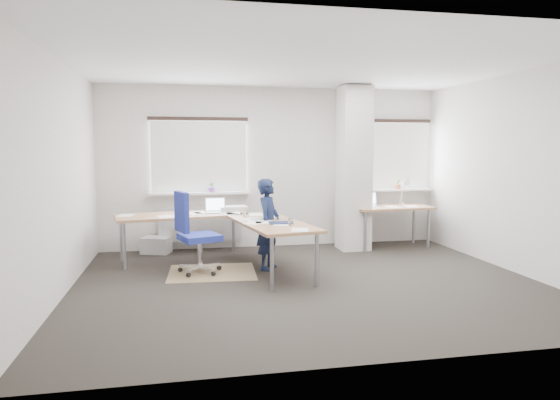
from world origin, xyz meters
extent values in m
plane|color=black|center=(0.00, 0.00, 0.00)|extent=(6.00, 6.00, 0.00)
cube|color=#BBB4AA|center=(0.00, 2.50, 1.40)|extent=(6.00, 0.04, 2.80)
cube|color=#BBB4AA|center=(0.00, -2.50, 1.40)|extent=(6.00, 0.04, 2.80)
cube|color=#BBB4AA|center=(-3.00, 0.00, 1.40)|extent=(0.04, 5.00, 2.80)
cube|color=#BBB4AA|center=(3.00, 0.00, 1.40)|extent=(0.04, 5.00, 2.80)
cube|color=white|center=(0.00, 0.00, 2.80)|extent=(6.00, 5.00, 0.04)
cube|color=#BBB4AA|center=(1.30, 1.95, 1.39)|extent=(0.50, 0.50, 2.78)
cube|color=white|center=(-1.30, 2.47, 1.60)|extent=(1.60, 0.04, 1.20)
cube|color=white|center=(-1.30, 2.43, 1.60)|extent=(1.60, 0.02, 1.20)
cube|color=white|center=(-1.30, 2.40, 0.98)|extent=(1.70, 0.20, 0.04)
cube|color=white|center=(2.30, 2.47, 1.60)|extent=(1.20, 0.04, 1.20)
cube|color=white|center=(2.30, 2.43, 1.60)|extent=(1.20, 0.02, 1.20)
cube|color=white|center=(2.30, 2.40, 0.98)|extent=(1.30, 0.20, 0.04)
cube|color=silver|center=(-1.30, 2.42, 0.45)|extent=(1.40, 0.10, 0.60)
cylinder|color=#7C418F|center=(-1.10, 2.38, 1.04)|extent=(0.12, 0.12, 0.08)
imported|color=#295B24|center=(-1.10, 2.38, 1.08)|extent=(0.09, 0.06, 0.17)
cylinder|color=#AE5C43|center=(2.30, 2.38, 1.04)|extent=(0.12, 0.12, 0.08)
imported|color=#295B24|center=(2.30, 2.38, 1.08)|extent=(0.09, 0.07, 0.17)
cube|color=#937850|center=(-1.20, 0.76, 0.00)|extent=(1.27, 1.09, 0.01)
cube|color=white|center=(-2.04, 2.25, 0.14)|extent=(0.53, 0.45, 0.27)
cube|color=brown|center=(-1.60, 1.62, 0.71)|extent=(2.11, 1.14, 0.04)
cube|color=brown|center=(-0.40, 0.62, 0.71)|extent=(1.14, 2.11, 0.04)
cylinder|color=gray|center=(-2.43, 1.17, 0.34)|extent=(0.05, 0.05, 0.69)
cylinder|color=gray|center=(-2.53, 1.76, 0.34)|extent=(0.05, 0.05, 0.69)
cylinder|color=gray|center=(-0.76, 2.08, 0.34)|extent=(0.05, 0.05, 0.69)
cylinder|color=gray|center=(-0.54, -0.32, 0.34)|extent=(0.05, 0.05, 0.69)
cylinder|color=gray|center=(0.05, -0.22, 0.34)|extent=(0.05, 0.05, 0.69)
cylinder|color=gray|center=(-0.26, 1.56, 0.34)|extent=(0.05, 0.05, 0.69)
cube|color=#B7B7BC|center=(-1.08, 1.70, 0.74)|extent=(0.33, 0.23, 0.01)
cube|color=#B7B7BC|center=(-1.08, 1.81, 0.85)|extent=(0.33, 0.05, 0.22)
cube|color=silver|center=(-1.08, 1.81, 0.85)|extent=(0.29, 0.03, 0.19)
cube|color=white|center=(-0.44, 0.86, 0.74)|extent=(0.44, 0.15, 0.02)
cube|color=#161D3D|center=(-0.29, 0.41, 0.74)|extent=(0.34, 0.26, 0.01)
cube|color=beige|center=(-0.78, 1.92, 0.77)|extent=(0.48, 0.36, 0.07)
imported|color=white|center=(-0.68, 1.21, 0.76)|extent=(0.09, 0.09, 0.07)
cylinder|color=silver|center=(-0.20, 0.18, 0.78)|extent=(0.07, 0.07, 0.10)
cube|color=brown|center=(1.99, 1.95, 0.71)|extent=(1.44, 0.79, 0.04)
cylinder|color=gray|center=(1.41, 1.67, 0.34)|extent=(0.05, 0.05, 0.69)
cylinder|color=gray|center=(2.61, 1.75, 0.34)|extent=(0.05, 0.05, 0.69)
cylinder|color=gray|center=(1.38, 2.16, 0.34)|extent=(0.05, 0.05, 0.69)
cylinder|color=gray|center=(2.58, 2.24, 0.34)|extent=(0.05, 0.05, 0.69)
cube|color=#B7B7BC|center=(1.69, 2.07, 0.74)|extent=(0.38, 0.30, 0.01)
cube|color=#B7B7BC|center=(1.66, 2.18, 0.85)|extent=(0.33, 0.12, 0.22)
cube|color=silver|center=(1.66, 2.18, 0.85)|extent=(0.29, 0.10, 0.19)
cylinder|color=silver|center=(2.32, 2.22, 0.74)|extent=(0.10, 0.10, 0.02)
cylinder|color=silver|center=(2.32, 2.22, 0.93)|extent=(0.02, 0.16, 0.38)
cylinder|color=silver|center=(2.32, 2.10, 1.15)|extent=(0.02, 0.29, 0.13)
cone|color=silver|center=(2.32, 1.96, 1.13)|extent=(0.14, 0.16, 0.17)
cube|color=navy|center=(-1.37, 0.79, 0.51)|extent=(0.64, 0.64, 0.09)
cube|color=navy|center=(-1.61, 0.71, 0.88)|extent=(0.20, 0.44, 0.55)
cylinder|color=silver|center=(-1.37, 0.79, 0.30)|extent=(0.07, 0.07, 0.37)
cylinder|color=black|center=(-1.10, 0.88, 0.04)|extent=(0.07, 0.05, 0.07)
cylinder|color=black|center=(-1.37, 1.07, 0.04)|extent=(0.03, 0.07, 0.07)
cylinder|color=black|center=(-1.64, 0.87, 0.04)|extent=(0.07, 0.05, 0.07)
cylinder|color=black|center=(-1.54, 0.55, 0.04)|extent=(0.07, 0.07, 0.07)
cylinder|color=black|center=(-1.20, 0.56, 0.04)|extent=(0.07, 0.07, 0.07)
imported|color=black|center=(-0.38, 0.83, 0.66)|extent=(0.50, 0.57, 1.31)
camera|label=1|loc=(-1.60, -6.18, 1.76)|focal=32.00mm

